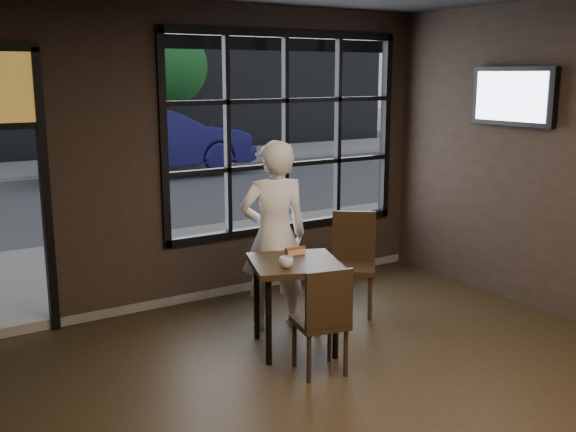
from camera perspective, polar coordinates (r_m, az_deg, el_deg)
window_frame at (r=7.77m, az=-0.22°, el=7.04°), size 3.06×0.12×2.28m
cafe_table at (r=6.15m, az=0.58°, el=-7.52°), size 0.99×0.99×0.83m
chair_near at (r=5.67m, az=2.72°, el=-8.69°), size 0.48×0.48×0.94m
chair_window at (r=7.02m, az=5.51°, el=-4.14°), size 0.64×0.64×1.05m
man at (r=6.52m, az=-1.19°, el=-1.68°), size 0.77×0.61×1.86m
hotdog at (r=6.23m, az=0.61°, el=-3.00°), size 0.21×0.09×0.06m
cup at (r=5.81m, az=-0.15°, el=-3.95°), size 0.14×0.14×0.10m
tv at (r=7.58m, az=18.54°, el=9.59°), size 0.12×1.05×0.61m
navy_car at (r=16.64m, az=-11.45°, el=6.32°), size 4.88×1.74×1.60m
tree_right at (r=19.80m, az=-10.11°, el=12.38°), size 2.22×2.22×3.80m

